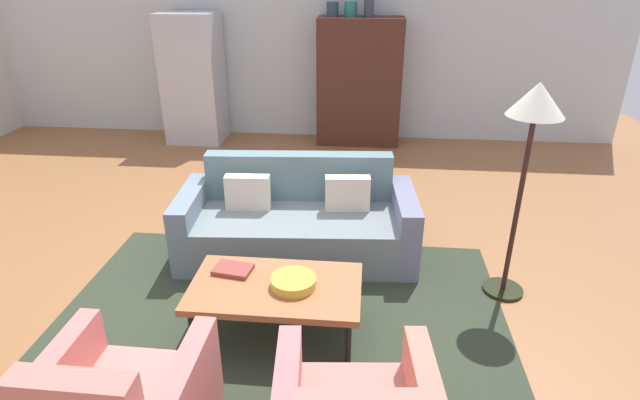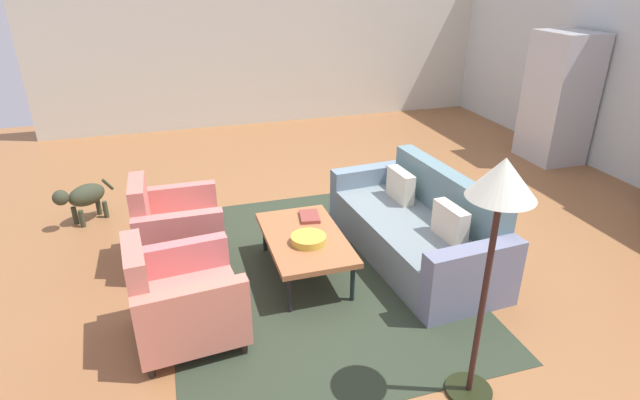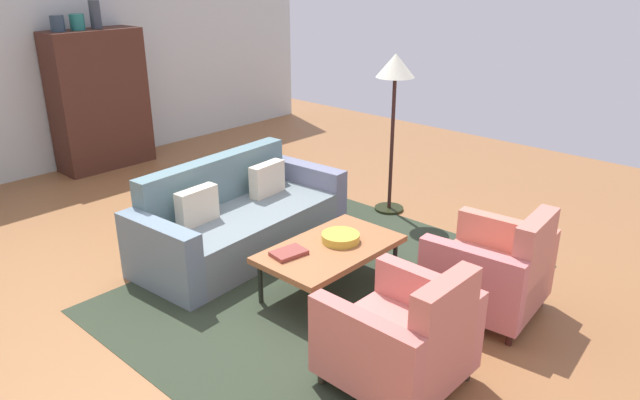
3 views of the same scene
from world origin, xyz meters
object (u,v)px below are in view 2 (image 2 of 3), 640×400
book_stack (309,217)px  refrigerator (559,98)px  floor_lamp (499,203)px  dog (83,197)px  armchair_left (172,230)px  fruit_bowl (308,239)px  couch (420,229)px  armchair_right (179,302)px  coffee_table (305,239)px

book_stack → refrigerator: refrigerator is taller
book_stack → refrigerator: size_ratio=0.16×
refrigerator → floor_lamp: (3.75, -3.68, 0.52)m
refrigerator → dog: size_ratio=3.09×
armchair_left → fruit_bowl: 1.38m
couch → armchair_right: armchair_right is taller
couch → book_stack: couch is taller
dog → coffee_table: bearing=103.2°
fruit_bowl → floor_lamp: 2.03m
fruit_bowl → book_stack: size_ratio=1.08×
fruit_bowl → refrigerator: (-2.11, 4.36, 0.48)m
coffee_table → floor_lamp: size_ratio=0.70×
couch → dog: (-1.76, -3.28, 0.03)m
armchair_left → coffee_table: bearing=63.1°
couch → book_stack: size_ratio=7.29×
refrigerator → dog: 6.49m
dog → book_stack: bearing=110.8°
armchair_left → refrigerator: size_ratio=0.48×
fruit_bowl → dog: (-1.89, -2.09, -0.13)m
fruit_bowl → floor_lamp: bearing=22.7°
floor_lamp → dog: bearing=-141.8°
dog → refrigerator: bearing=145.3°
armchair_right → fruit_bowl: bearing=106.9°
coffee_table → fruit_bowl: 0.15m
coffee_table → refrigerator: (-1.99, 4.36, 0.55)m
couch → coffee_table: 1.19m
coffee_table → armchair_right: size_ratio=1.36×
fruit_bowl → book_stack: fruit_bowl is taller
coffee_table → fruit_bowl: (0.13, 0.00, 0.07)m
refrigerator → floor_lamp: refrigerator is taller
coffee_table → book_stack: (-0.34, 0.14, 0.05)m
armchair_left → armchair_right: (1.21, 0.00, 0.00)m
floor_lamp → dog: floor_lamp is taller
fruit_bowl → dog: 2.83m
fruit_bowl → floor_lamp: floor_lamp is taller
couch → dog: 3.72m
couch → armchair_left: (-0.59, -2.35, 0.06)m
coffee_table → floor_lamp: 2.17m
coffee_table → refrigerator: 4.83m
armchair_right → refrigerator: 6.13m
coffee_table → armchair_left: (-0.60, -1.17, -0.03)m
book_stack → refrigerator: (-1.65, 4.22, 0.50)m
coffee_table → book_stack: size_ratio=4.05×
floor_lamp → dog: size_ratio=2.88×
book_stack → floor_lamp: 2.40m
fruit_bowl → dog: same height
couch → refrigerator: bearing=-62.3°
fruit_bowl → refrigerator: bearing=115.9°
coffee_table → book_stack: bearing=157.4°
armchair_left → fruit_bowl: armchair_left is taller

